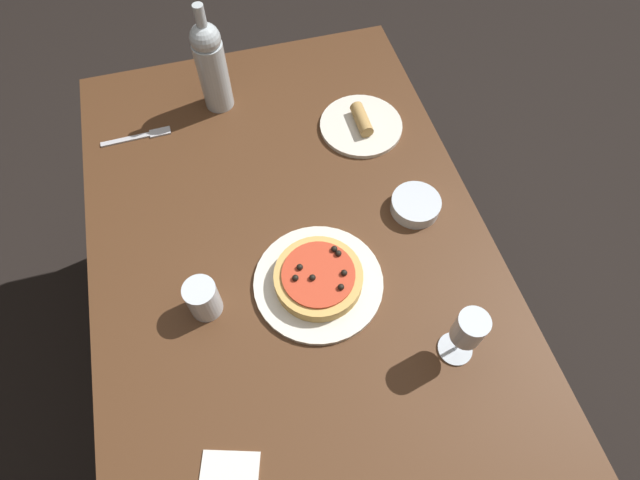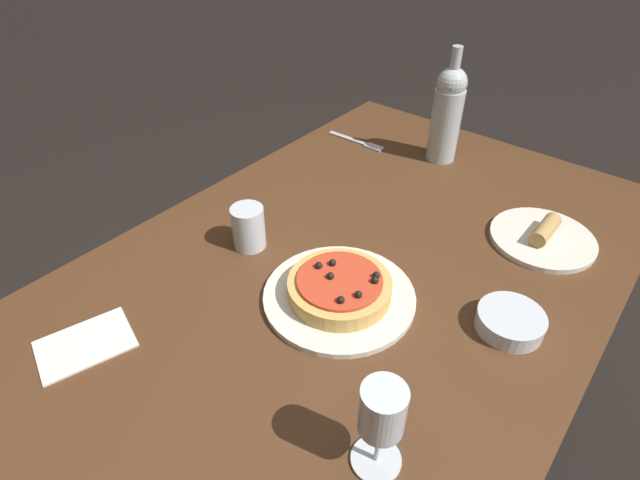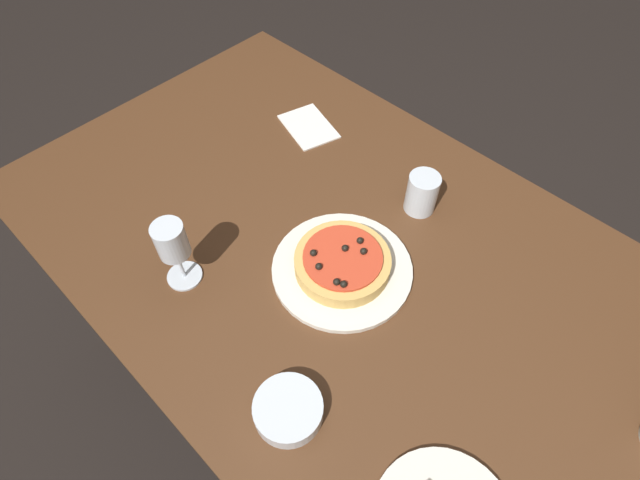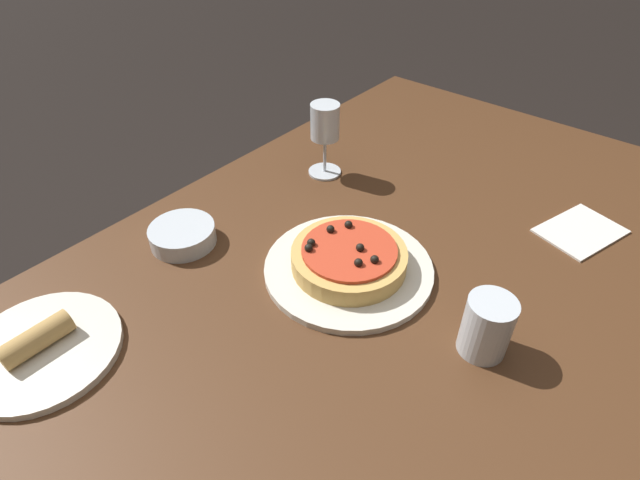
% 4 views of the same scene
% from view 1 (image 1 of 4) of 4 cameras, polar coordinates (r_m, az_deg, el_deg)
% --- Properties ---
extents(ground_plane, '(14.00, 14.00, 0.00)m').
position_cam_1_polar(ground_plane, '(1.81, -1.29, -15.31)').
color(ground_plane, black).
extents(dining_table, '(1.59, 0.91, 0.75)m').
position_cam_1_polar(dining_table, '(1.18, -1.93, -6.74)').
color(dining_table, '#4C2D19').
rests_on(dining_table, ground_plane).
extents(dinner_plate, '(0.28, 0.28, 0.01)m').
position_cam_1_polar(dinner_plate, '(1.10, -0.18, -4.87)').
color(dinner_plate, silver).
rests_on(dinner_plate, dining_table).
extents(pizza, '(0.19, 0.19, 0.05)m').
position_cam_1_polar(pizza, '(1.08, -0.18, -4.30)').
color(pizza, tan).
rests_on(pizza, dinner_plate).
extents(wine_glass, '(0.07, 0.07, 0.16)m').
position_cam_1_polar(wine_glass, '(0.98, 16.59, -9.88)').
color(wine_glass, silver).
rests_on(wine_glass, dining_table).
extents(wine_bottle, '(0.08, 0.08, 0.30)m').
position_cam_1_polar(wine_bottle, '(1.37, -12.32, 18.98)').
color(wine_bottle, '#B2BCC1').
rests_on(wine_bottle, dining_table).
extents(water_cup, '(0.07, 0.07, 0.09)m').
position_cam_1_polar(water_cup, '(1.06, -13.20, -6.68)').
color(water_cup, silver).
rests_on(water_cup, dining_table).
extents(side_bowl, '(0.12, 0.12, 0.03)m').
position_cam_1_polar(side_bowl, '(1.21, 10.86, 3.96)').
color(side_bowl, silver).
rests_on(side_bowl, dining_table).
extents(fork, '(0.03, 0.18, 0.00)m').
position_cam_1_polar(fork, '(1.42, -19.79, 11.09)').
color(fork, '#B7B7BC').
rests_on(fork, dining_table).
extents(side_plate, '(0.22, 0.22, 0.05)m').
position_cam_1_polar(side_plate, '(1.36, 4.72, 13.01)').
color(side_plate, silver).
rests_on(side_plate, dining_table).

